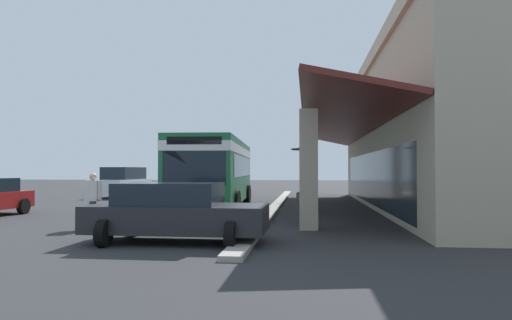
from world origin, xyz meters
TOP-DOWN VIEW (x-y plane):
  - ground at (0.00, 8.00)m, footprint 120.00×120.00m
  - curb_strip at (-2.70, 2.89)m, footprint 27.37×0.50m
  - plaza_building at (-2.70, 12.52)m, footprint 23.11×13.82m
  - transit_bus at (-1.38, 0.13)m, footprint 11.34×3.27m
  - parked_sedan_charcoal at (8.68, 1.14)m, footprint 2.47×4.42m
  - parked_suv_white at (-9.41, -7.68)m, footprint 4.92×2.42m
  - pedestrian at (6.30, -2.16)m, footprint 0.47×0.63m
  - potted_palm at (-5.90, 4.19)m, footprint 1.79×1.52m

SIDE VIEW (x-z plane):
  - ground at x=0.00m, z-range 0.00..0.00m
  - curb_strip at x=-2.70m, z-range 0.00..0.12m
  - parked_sedan_charcoal at x=8.68m, z-range 0.02..1.49m
  - potted_palm at x=-5.90m, z-range -0.78..2.31m
  - pedestrian at x=6.30m, z-range 0.11..1.81m
  - parked_suv_white at x=-9.41m, z-range 0.03..2.00m
  - transit_bus at x=-1.38m, z-range 0.18..3.52m
  - plaza_building at x=-2.70m, z-range 0.00..7.18m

